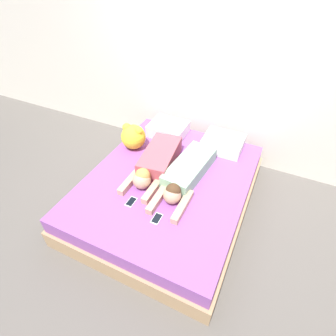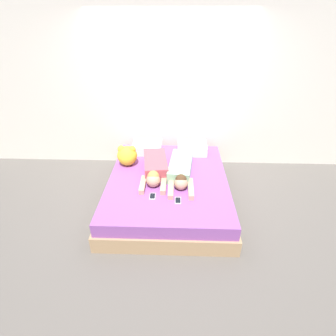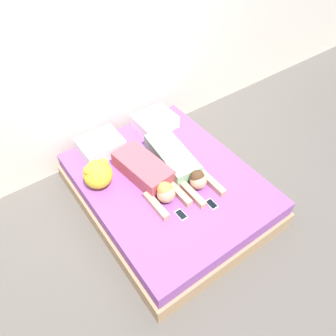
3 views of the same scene
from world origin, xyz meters
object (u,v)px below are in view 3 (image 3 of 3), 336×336
at_px(pillow_head_right, 155,121).
at_px(person_right, 178,162).
at_px(cell_phone_right, 212,204).
at_px(cell_phone_left, 181,215).
at_px(bed, 168,190).
at_px(pillow_head_left, 101,145).
at_px(plush_toy, 98,174).
at_px(person_left, 149,175).

bearing_deg(pillow_head_right, person_right, -104.70).
bearing_deg(cell_phone_right, person_right, 86.48).
bearing_deg(cell_phone_left, person_right, 55.38).
xyz_separation_m(bed, person_right, (0.18, 0.05, 0.29)).
height_order(bed, person_right, person_right).
relative_size(bed, person_right, 1.92).
distance_m(pillow_head_left, plush_toy, 0.53).
bearing_deg(person_right, person_left, 175.85).
relative_size(person_right, cell_phone_left, 8.39).
relative_size(pillow_head_left, person_left, 0.48).
distance_m(person_left, plush_toy, 0.52).
relative_size(bed, pillow_head_right, 4.45).
distance_m(bed, cell_phone_left, 0.54).
bearing_deg(person_left, pillow_head_left, 104.48).
bearing_deg(bed, plush_toy, 151.39).
bearing_deg(person_left, pillow_head_right, 51.75).
relative_size(person_left, cell_phone_left, 7.51).
xyz_separation_m(cell_phone_right, plush_toy, (-0.77, 0.89, 0.15)).
xyz_separation_m(pillow_head_left, cell_phone_left, (0.19, -1.26, -0.07)).
relative_size(cell_phone_left, cell_phone_right, 1.00).
bearing_deg(person_left, cell_phone_left, -89.14).
bearing_deg(cell_phone_left, pillow_head_right, 66.28).
bearing_deg(plush_toy, person_right, -19.66).
bearing_deg(cell_phone_right, pillow_head_right, 80.20).
xyz_separation_m(bed, pillow_head_left, (-0.37, 0.80, 0.28)).
distance_m(bed, person_left, 0.36).
relative_size(pillow_head_right, person_right, 0.43).
relative_size(pillow_head_left, pillow_head_right, 1.00).
distance_m(pillow_head_right, person_left, 0.91).
height_order(pillow_head_left, cell_phone_left, pillow_head_left).
bearing_deg(pillow_head_left, bed, -64.84).
bearing_deg(person_left, cell_phone_right, -62.01).
height_order(pillow_head_left, person_right, person_right).
distance_m(bed, pillow_head_left, 0.92).
xyz_separation_m(pillow_head_right, person_right, (-0.19, -0.74, 0.01)).
height_order(pillow_head_right, person_right, person_right).
bearing_deg(cell_phone_right, person_left, 117.99).
bearing_deg(pillow_head_left, cell_phone_right, -68.91).
bearing_deg(bed, cell_phone_left, -111.17).
height_order(pillow_head_left, pillow_head_right, same).
relative_size(bed, plush_toy, 6.68).
bearing_deg(cell_phone_right, pillow_head_left, 111.09).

